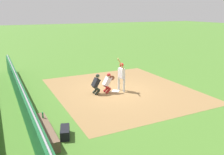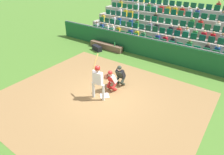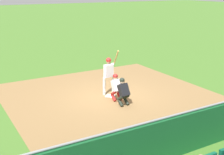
{
  "view_description": "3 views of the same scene",
  "coord_description": "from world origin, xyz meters",
  "views": [
    {
      "loc": [
        12.87,
        -6.67,
        4.94
      ],
      "look_at": [
        -0.27,
        -0.12,
        0.85
      ],
      "focal_mm": 38.66,
      "sensor_mm": 36.0,
      "label": 1
    },
    {
      "loc": [
        -5.11,
        6.48,
        5.84
      ],
      "look_at": [
        -0.28,
        -0.26,
        1.04
      ],
      "focal_mm": 31.72,
      "sensor_mm": 36.0,
      "label": 2
    },
    {
      "loc": [
        -6.87,
        -12.0,
        5.08
      ],
      "look_at": [
        -0.52,
        -1.04,
        1.29
      ],
      "focal_mm": 48.95,
      "sensor_mm": 36.0,
      "label": 3
    }
  ],
  "objects": [
    {
      "name": "ground_plane",
      "position": [
        0.0,
        0.0,
        0.0
      ],
      "size": [
        160.0,
        160.0,
        0.0
      ],
      "primitive_type": "plane",
      "color": "#467529"
    },
    {
      "name": "infield_dirt_patch",
      "position": [
        0.0,
        0.5,
        0.0
      ],
      "size": [
        9.58,
        8.34,
        0.01
      ],
      "primitive_type": "cube",
      "rotation": [
        0.0,
        0.0,
        0.0
      ],
      "color": "olive",
      "rests_on": "ground_plane"
    },
    {
      "name": "home_plate_marker",
      "position": [
        0.0,
        0.0,
        0.02
      ],
      "size": [
        0.62,
        0.62,
        0.02
      ],
      "primitive_type": "cube",
      "rotation": [
        0.0,
        0.0,
        0.79
      ],
      "color": "white",
      "rests_on": "infield_dirt_patch"
    },
    {
      "name": "batter_at_plate",
      "position": [
        0.11,
        0.35,
        1.14
      ],
      "size": [
        0.7,
        0.59,
        2.22
      ],
      "color": "silver",
      "rests_on": "ground_plane"
    },
    {
      "name": "catcher_crouching",
      "position": [
        -0.0,
        -0.56,
        0.7
      ],
      "size": [
        0.47,
        0.71,
        1.26
      ],
      "color": "#AC2320",
      "rests_on": "ground_plane"
    },
    {
      "name": "home_plate_umpire",
      "position": [
        -0.09,
        -1.28,
        0.69
      ],
      "size": [
        0.48,
        0.5,
        1.27
      ],
      "color": "#252D23",
      "rests_on": "ground_plane"
    },
    {
      "name": "dugout_wall",
      "position": [
        0.0,
        -5.66,
        0.68
      ],
      "size": [
        17.42,
        0.24,
        1.41
      ],
      "color": "#16562A",
      "rests_on": "ground_plane"
    }
  ]
}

